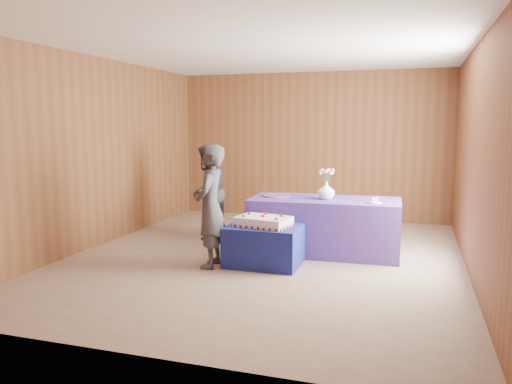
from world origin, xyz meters
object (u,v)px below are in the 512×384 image
at_px(vase, 326,190).
at_px(guest_left, 210,206).
at_px(cake_table, 264,245).
at_px(serving_table, 324,226).
at_px(guest_right, 208,192).
at_px(sheet_cake, 263,221).

height_order(vase, guest_left, guest_left).
relative_size(cake_table, serving_table, 0.45).
bearing_deg(guest_right, vase, 73.24).
bearing_deg(cake_table, sheet_cake, -94.30).
distance_m(cake_table, vase, 1.18).
distance_m(cake_table, guest_right, 1.78).
bearing_deg(guest_right, cake_table, 41.95).
height_order(serving_table, guest_right, guest_right).
relative_size(cake_table, guest_right, 0.62).
height_order(sheet_cake, vase, vase).
bearing_deg(serving_table, guest_right, 167.01).
bearing_deg(cake_table, guest_left, -155.68).
distance_m(serving_table, vase, 0.50).
distance_m(serving_table, guest_right, 1.94).
xyz_separation_m(cake_table, guest_right, (-1.26, 1.17, 0.47)).
bearing_deg(serving_table, guest_left, -140.44).
bearing_deg(sheet_cake, cake_table, 96.76).
relative_size(serving_table, guest_right, 1.38).
bearing_deg(guest_right, sheet_cake, 41.27).
bearing_deg(vase, sheet_cake, -128.35).
distance_m(cake_table, sheet_cake, 0.31).
relative_size(serving_table, guest_left, 1.33).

